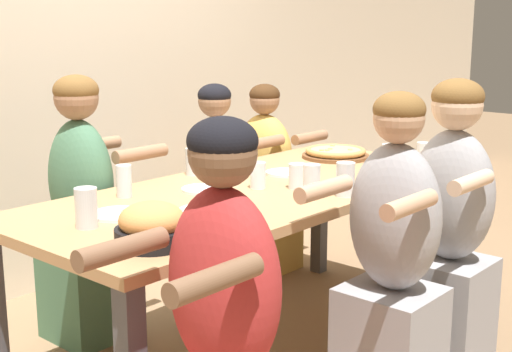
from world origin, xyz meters
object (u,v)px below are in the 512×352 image
Objects in this scene: diner_far_right at (265,187)px; cocktail_glass_blue at (390,153)px; diner_near_midright at (449,235)px; empty_plate_a at (286,173)px; drinking_glass_h at (258,177)px; diner_near_center at (392,268)px; pizza_board_main at (336,153)px; empty_plate_d at (118,214)px; skillet_bowl at (152,226)px; drinking_glass_a at (423,155)px; diner_near_left at (224,350)px; diner_far_midleft at (83,220)px; empty_plate_c at (204,189)px; diner_far_midright at (216,198)px; drinking_glass_d at (297,177)px; drinking_glass_f at (193,162)px; empty_plate_b at (209,212)px; drinking_glass_e at (86,210)px; drinking_glass_c at (345,181)px; drinking_glass_g at (124,182)px; drinking_glass_b at (312,182)px.

cocktail_glass_blue is at bearing 3.35° from diner_far_right.
empty_plate_a is at bearing 10.87° from diner_near_midright.
drinking_glass_h is 0.71m from diner_near_center.
pizza_board_main reaches higher than empty_plate_d.
drinking_glass_a is (1.73, -0.01, -0.01)m from skillet_bowl.
diner_near_left is 0.99× the size of diner_far_midleft.
drinking_glass_a is at bearing -86.56° from cocktail_glass_blue.
diner_far_right is at bearing 28.02° from empty_plate_c.
empty_plate_a is 0.15× the size of diner_near_midright.
cocktail_glass_blue is at bearing 29.63° from diner_far_midright.
empty_plate_d is 0.69m from diner_far_midleft.
pizza_board_main is at bearing 14.79° from skillet_bowl.
diner_far_midleft reaches higher than drinking_glass_d.
drinking_glass_a is (0.13, -0.43, 0.03)m from pizza_board_main.
diner_near_left is at bearing -143.73° from drinking_glass_h.
diner_near_center is at bearing -101.99° from drinking_glass_d.
diner_far_right is at bearing 19.05° from drinking_glass_f.
empty_plate_b is 0.44m from drinking_glass_h.
drinking_glass_e is at bearing -33.77° from diner_far_midleft.
diner_near_midright is at bearing -17.29° from skillet_bowl.
diner_far_right is at bearing -32.46° from diner_near_center.
empty_plate_a is 0.86m from diner_far_right.
drinking_glass_a is at bearing 25.32° from diner_far_midright.
pizza_board_main is at bearing 13.08° from empty_plate_b.
drinking_glass_c is 1.05m from drinking_glass_e.
drinking_glass_e is (-1.75, 0.33, 0.01)m from drinking_glass_a.
pizza_board_main is at bearing 106.42° from drinking_glass_a.
empty_plate_c is 1.33× the size of drinking_glass_e.
drinking_glass_c reaches higher than drinking_glass_g.
drinking_glass_g reaches higher than empty_plate_b.
diner_far_right is at bearing 16.50° from drinking_glass_g.
skillet_bowl is 1.73m from cocktail_glass_blue.
diner_far_midright is at bearing 67.21° from drinking_glass_d.
diner_near_left is at bearing -162.62° from cocktail_glass_blue.
drinking_glass_e is 0.12× the size of diner_near_midright.
empty_plate_b is 0.45m from drinking_glass_e.
diner_far_midright is at bearing 121.63° from pizza_board_main.
diner_near_left reaches higher than pizza_board_main.
diner_near_center is (-0.11, -0.54, -0.25)m from drinking_glass_d.
empty_plate_a is 0.49m from drinking_glass_c.
diner_far_right is (1.28, 0.83, -0.26)m from empty_plate_b.
skillet_bowl is 3.04× the size of drinking_glass_a.
drinking_glass_h is (-0.92, 0.28, -0.00)m from drinking_glass_a.
drinking_glass_e is at bearing -157.30° from drinking_glass_f.
empty_plate_d is at bearing -177.66° from pizza_board_main.
drinking_glass_b is at bearing -62.05° from empty_plate_c.
pizza_board_main is at bearing 37.68° from drinking_glass_c.
cocktail_glass_blue is 0.94× the size of drinking_glass_h.
drinking_glass_a is 1.12m from diner_far_midright.
drinking_glass_g reaches higher than drinking_glass_f.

